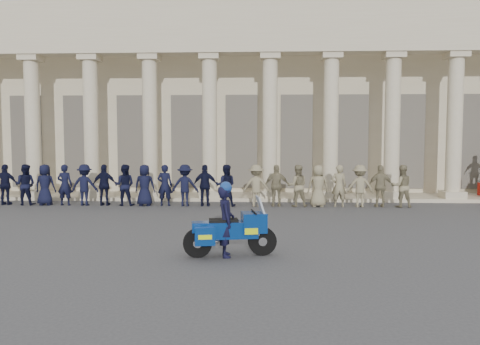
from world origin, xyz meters
The scene contains 5 objects.
ground centered at (0.00, 0.00, 0.00)m, with size 90.00×90.00×0.00m, color #3E3E41.
building centered at (0.00, 14.74, 4.52)m, with size 40.00×12.50×9.00m.
officer_rank centered at (-2.60, 6.18, 0.83)m, with size 19.05×0.63×1.65m.
motorcycle centered at (0.22, -1.80, 0.59)m, with size 2.12×0.99×1.36m.
rider centered at (0.11, -1.82, 0.85)m, with size 0.48×0.65×1.70m.
Camera 1 is at (0.86, -12.21, 2.63)m, focal length 35.00 mm.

